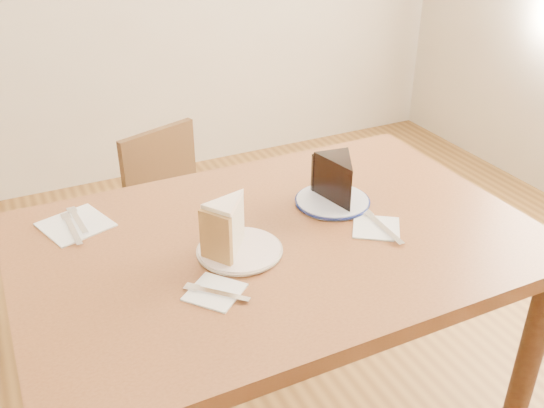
% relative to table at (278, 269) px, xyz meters
% --- Properties ---
extents(table, '(1.20, 0.80, 0.75)m').
position_rel_table_xyz_m(table, '(0.00, 0.00, 0.00)').
color(table, '#4D2915').
rests_on(table, ground).
extents(chair_far, '(0.46, 0.46, 0.72)m').
position_rel_table_xyz_m(chair_far, '(-0.01, 0.73, -0.25)').
color(chair_far, black).
rests_on(chair_far, ground).
extents(plate_cream, '(0.19, 0.19, 0.01)m').
position_rel_table_xyz_m(plate_cream, '(-0.11, -0.03, 0.10)').
color(plate_cream, white).
rests_on(plate_cream, table).
extents(plate_navy, '(0.18, 0.18, 0.01)m').
position_rel_table_xyz_m(plate_navy, '(0.20, 0.08, 0.10)').
color(plate_navy, white).
rests_on(plate_navy, table).
extents(carrot_cake, '(0.13, 0.12, 0.11)m').
position_rel_table_xyz_m(carrot_cake, '(-0.13, -0.02, 0.17)').
color(carrot_cake, beige).
rests_on(carrot_cake, plate_cream).
extents(chocolate_cake, '(0.11, 0.15, 0.10)m').
position_rel_table_xyz_m(chocolate_cake, '(0.21, 0.07, 0.16)').
color(chocolate_cake, black).
rests_on(chocolate_cake, plate_navy).
extents(napkin_cream, '(0.14, 0.14, 0.00)m').
position_rel_table_xyz_m(napkin_cream, '(-0.21, -0.14, 0.10)').
color(napkin_cream, white).
rests_on(napkin_cream, table).
extents(napkin_navy, '(0.15, 0.15, 0.00)m').
position_rel_table_xyz_m(napkin_navy, '(0.23, -0.08, 0.10)').
color(napkin_navy, white).
rests_on(napkin_navy, table).
extents(napkin_spare, '(0.18, 0.18, 0.00)m').
position_rel_table_xyz_m(napkin_spare, '(-0.42, 0.25, 0.10)').
color(napkin_spare, white).
rests_on(napkin_spare, table).
extents(fork_cream, '(0.11, 0.11, 0.00)m').
position_rel_table_xyz_m(fork_cream, '(-0.21, -0.15, 0.10)').
color(fork_cream, silver).
rests_on(fork_cream, napkin_cream).
extents(knife_navy, '(0.02, 0.17, 0.00)m').
position_rel_table_xyz_m(knife_navy, '(0.24, -0.09, 0.10)').
color(knife_navy, silver).
rests_on(knife_navy, napkin_navy).
extents(fork_spare, '(0.02, 0.14, 0.00)m').
position_rel_table_xyz_m(fork_spare, '(-0.41, 0.27, 0.10)').
color(fork_spare, silver).
rests_on(fork_spare, napkin_spare).
extents(knife_spare, '(0.02, 0.16, 0.00)m').
position_rel_table_xyz_m(knife_spare, '(-0.43, 0.23, 0.10)').
color(knife_spare, silver).
rests_on(knife_spare, napkin_spare).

